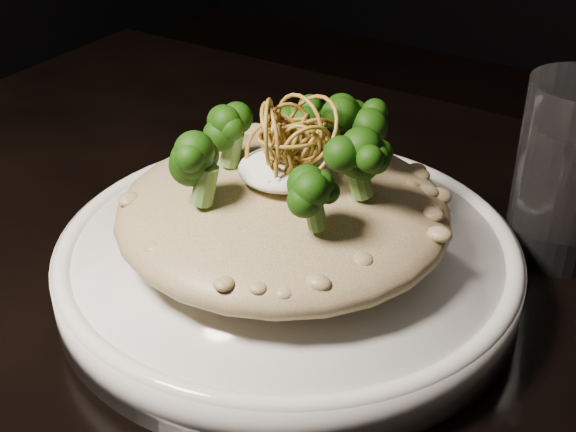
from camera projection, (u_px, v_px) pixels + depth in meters
The scene contains 6 objects.
plate at pixel (288, 264), 0.55m from camera, with size 0.32×0.32×0.03m, color silver.
risotto at pixel (283, 211), 0.53m from camera, with size 0.22×0.22×0.05m, color brown.
broccoli at pixel (289, 148), 0.50m from camera, with size 0.14×0.14×0.05m, color black, non-canonical shape.
cheese at pixel (284, 169), 0.52m from camera, with size 0.06×0.06×0.02m, color white.
shallots at pixel (297, 127), 0.50m from camera, with size 0.07×0.07×0.04m, color brown, non-canonical shape.
drinking_glass at pixel (570, 171), 0.56m from camera, with size 0.08×0.08×0.13m, color white.
Camera 1 is at (0.16, -0.34, 1.08)m, focal length 50.00 mm.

